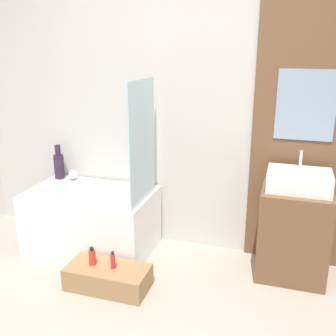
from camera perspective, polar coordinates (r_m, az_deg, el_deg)
The scene contains 11 objects.
wall_tiled_back at distance 3.51m, azimuth 3.07°, elevation 8.65°, with size 4.20×0.06×2.60m, color beige.
wall_wood_accent at distance 3.35m, azimuth 19.23°, elevation 7.35°, with size 0.81×0.04×2.60m.
bathtub at distance 3.74m, azimuth -10.99°, elevation -7.39°, with size 1.13×0.69×0.57m.
glass_shower_screen at distance 3.22m, azimuth -3.78°, elevation 3.73°, with size 0.01×0.56×1.01m, color silver.
wooden_step_bench at distance 3.24m, azimuth -8.69°, elevation -15.38°, with size 0.65×0.32×0.18m, color #997047.
vanity_cabinet at distance 3.39m, azimuth 17.72°, elevation -9.00°, with size 0.54×0.46×0.75m, color brown.
sink at distance 3.22m, azimuth 18.46°, elevation -1.73°, with size 0.48×0.33×0.30m.
vase_tall_dark at distance 4.02m, azimuth -15.54°, elevation 0.46°, with size 0.10×0.10×0.34m.
vase_round_light at distance 3.97m, azimuth -13.61°, elevation -0.99°, with size 0.09×0.09×0.09m, color silver.
bottle_soap_primary at distance 3.21m, azimuth -10.94°, elevation -12.55°, with size 0.05×0.05×0.15m.
bottle_soap_secondary at distance 3.14m, azimuth -8.00°, elevation -13.20°, with size 0.04×0.04×0.14m.
Camera 1 is at (0.86, -1.77, 1.84)m, focal length 42.00 mm.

